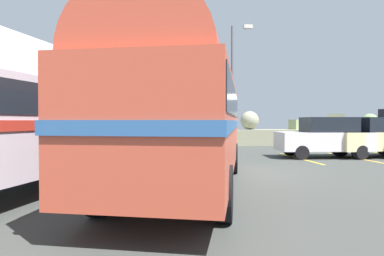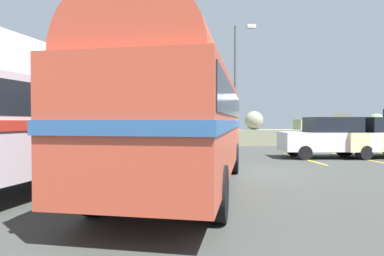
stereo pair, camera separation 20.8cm
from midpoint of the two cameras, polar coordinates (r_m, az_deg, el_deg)
name	(u,v)px [view 1 (the left image)]	position (r m, az deg, el deg)	size (l,w,h in m)	color
ground	(243,172)	(11.03, 8.41, -7.65)	(32.00, 26.00, 0.02)	#383B38
breakwater	(199,135)	(22.57, 0.90, -1.23)	(31.36, 2.11, 2.44)	gray
parking_lines	(379,157)	(17.48, 29.52, -4.46)	(7.92, 4.40, 0.01)	yellow
vintage_coach	(186,107)	(8.21, -1.80, 3.59)	(4.64, 8.91, 3.70)	black
parked_car_nearest	(324,137)	(16.21, 21.70, -1.46)	(4.23, 2.04, 1.86)	black
parked_car_middle	(374,137)	(17.51, 28.84, -1.33)	(4.25, 2.10, 1.86)	black
lamp_post	(234,82)	(17.03, 7.01, 7.89)	(1.01, 0.50, 6.55)	#5B5B60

